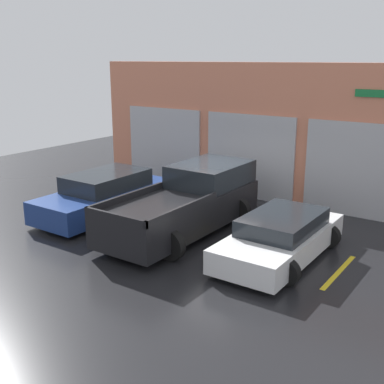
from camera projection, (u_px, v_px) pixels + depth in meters
name	position (u px, v px, depth m)	size (l,w,h in m)	color
ground_plane	(207.00, 221.00, 14.69)	(28.00, 28.00, 0.00)	black
shophouse_building	(259.00, 133.00, 16.68)	(13.46, 0.68, 4.66)	#D17A5B
pickup_truck	(188.00, 203.00, 13.66)	(2.51, 5.40, 1.77)	black
sedan_white	(281.00, 237.00, 11.87)	(2.13, 4.28, 1.11)	white
sedan_side	(105.00, 195.00, 15.14)	(2.23, 4.66, 1.34)	navy
parking_stripe_far_left	(73.00, 206.00, 16.10)	(0.12, 2.20, 0.01)	gold
parking_stripe_left	(142.00, 223.00, 14.46)	(0.12, 2.20, 0.01)	gold
parking_stripe_centre	(228.00, 244.00, 12.81)	(0.12, 2.20, 0.01)	gold
parking_stripe_right	(339.00, 272.00, 11.17)	(0.12, 2.20, 0.01)	gold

